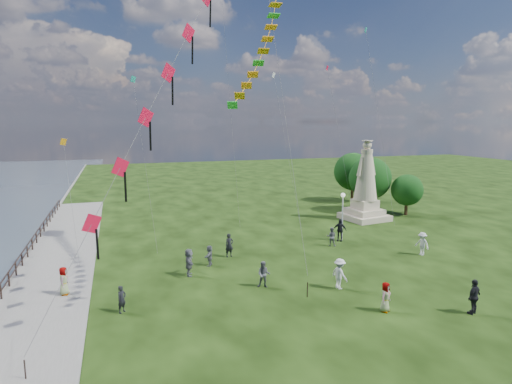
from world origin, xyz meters
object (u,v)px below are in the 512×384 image
object	(u,v)px
person_8	(422,244)
person_6	(229,245)
person_4	(385,297)
person_9	(340,230)
person_2	(340,274)
person_5	(189,262)
person_7	(331,237)
lamppost	(343,206)
person_1	(264,274)
person_11	(210,256)
person_0	(122,299)
person_10	(64,282)
person_3	(474,297)
statue	(365,190)

from	to	relation	value
person_8	person_6	bearing A→B (deg)	-122.16
person_4	person_9	world-z (taller)	person_9
person_2	person_5	size ratio (longest dim) A/B	1.03
person_5	person_7	distance (m)	12.64
lamppost	person_1	bearing A→B (deg)	-141.33
person_1	person_7	xyz separation A→B (m)	(8.21, 6.69, -0.04)
person_7	person_8	distance (m)	6.95
person_9	person_11	distance (m)	12.25
person_11	person_1	bearing A→B (deg)	50.35
person_6	person_8	world-z (taller)	person_6
person_0	person_1	bearing A→B (deg)	-35.16
person_2	person_7	xyz separation A→B (m)	(3.89, 8.32, -0.16)
person_4	person_10	bearing A→B (deg)	123.42
person_3	person_6	world-z (taller)	person_3
person_6	person_10	world-z (taller)	person_6
person_9	person_11	bearing A→B (deg)	-129.37
person_6	person_10	xyz separation A→B (m)	(-11.05, -4.17, -0.06)
person_0	person_8	world-z (taller)	person_8
person_7	person_10	distance (m)	20.20
person_0	person_5	size ratio (longest dim) A/B	0.80
person_5	lamppost	bearing A→B (deg)	-64.26
person_0	person_2	bearing A→B (deg)	-44.72
person_2	person_4	distance (m)	3.69
statue	person_8	xyz separation A→B (m)	(-2.47, -11.88, -2.22)
person_9	person_10	distance (m)	21.82
person_7	person_10	xyz separation A→B (m)	(-19.73, -4.32, 0.05)
person_2	person_7	size ratio (longest dim) A/B	1.21
person_8	person_9	bearing A→B (deg)	-159.31
statue	person_1	size ratio (longest dim) A/B	4.98
statue	person_4	bearing A→B (deg)	-127.71
statue	person_1	bearing A→B (deg)	-146.73
person_1	person_2	distance (m)	4.62
person_0	person_1	distance (m)	8.41
person_3	person_5	xyz separation A→B (m)	(-13.37, 10.45, -0.04)
person_4	person_6	xyz separation A→B (m)	(-5.54, 11.78, 0.08)
person_5	person_9	size ratio (longest dim) A/B	0.96
person_3	person_9	world-z (taller)	person_3
person_9	person_5	bearing A→B (deg)	-125.00
person_5	person_11	distance (m)	2.29
lamppost	person_10	xyz separation A→B (m)	(-21.38, -5.52, -2.16)
person_5	person_11	size ratio (longest dim) A/B	1.25
person_3	person_11	bearing A→B (deg)	-64.73
person_4	person_11	size ratio (longest dim) A/B	1.11
person_1	person_5	bearing A→B (deg)	163.89
person_6	statue	bearing A→B (deg)	17.26
person_11	person_9	bearing A→B (deg)	128.79
person_8	person_11	distance (m)	16.17
person_3	person_10	distance (m)	22.85
person_3	person_0	bearing A→B (deg)	-37.70
person_7	person_11	world-z (taller)	person_7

